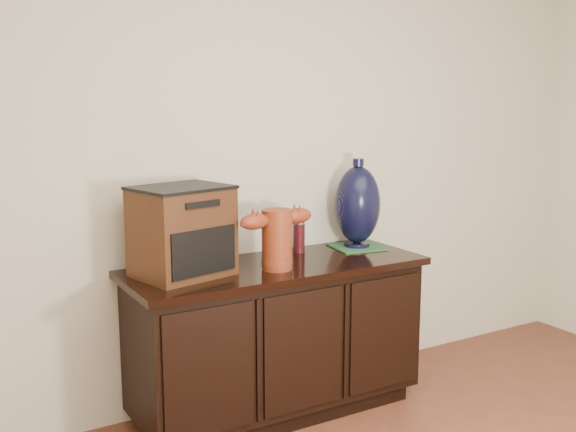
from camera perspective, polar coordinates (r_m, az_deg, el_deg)
sideboard at (r=3.34m, az=-0.98°, el=-10.22°), size 1.46×0.56×0.75m
terracotta_vessel at (r=3.10m, az=-0.96°, el=-1.68°), size 0.40×0.16×0.28m
tv_radio at (r=3.02m, az=-8.96°, el=-1.29°), size 0.47×0.41×0.40m
green_mat at (r=3.60m, az=5.84°, el=-2.61°), size 0.28×0.28×0.01m
lamp_base at (r=3.56m, az=5.90°, el=0.93°), size 0.27×0.27×0.47m
spray_can at (r=3.45m, az=0.93°, el=-1.70°), size 0.06×0.06×0.18m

